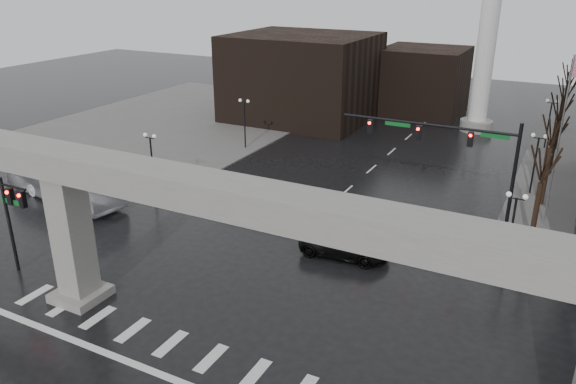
% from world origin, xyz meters
% --- Properties ---
extents(ground, '(160.00, 160.00, 0.00)m').
position_xyz_m(ground, '(0.00, 0.00, 0.00)').
color(ground, black).
rests_on(ground, ground).
extents(sidewalk_nw, '(28.00, 36.00, 0.15)m').
position_xyz_m(sidewalk_nw, '(-26.00, 36.00, 0.07)').
color(sidewalk_nw, '#605E5C').
rests_on(sidewalk_nw, ground).
extents(elevated_guideway, '(48.00, 2.60, 8.70)m').
position_xyz_m(elevated_guideway, '(1.26, 0.00, 6.88)').
color(elevated_guideway, gray).
rests_on(elevated_guideway, ground).
extents(building_far_left, '(16.00, 14.00, 10.00)m').
position_xyz_m(building_far_left, '(-14.00, 42.00, 5.00)').
color(building_far_left, black).
rests_on(building_far_left, ground).
extents(building_far_mid, '(10.00, 10.00, 8.00)m').
position_xyz_m(building_far_mid, '(-2.00, 52.00, 4.00)').
color(building_far_mid, black).
rests_on(building_far_mid, ground).
extents(smokestack, '(3.60, 3.60, 30.00)m').
position_xyz_m(smokestack, '(6.00, 46.00, 13.35)').
color(smokestack, silver).
rests_on(smokestack, ground).
extents(signal_mast_arm, '(12.12, 0.43, 8.00)m').
position_xyz_m(signal_mast_arm, '(8.99, 18.80, 5.83)').
color(signal_mast_arm, black).
rests_on(signal_mast_arm, ground).
extents(signal_left_pole, '(2.30, 0.30, 6.00)m').
position_xyz_m(signal_left_pole, '(-12.25, 0.50, 4.07)').
color(signal_left_pole, black).
rests_on(signal_left_pole, ground).
extents(flagpole_assembly, '(2.06, 0.12, 12.00)m').
position_xyz_m(flagpole_assembly, '(15.29, 22.00, 7.53)').
color(flagpole_assembly, silver).
rests_on(flagpole_assembly, ground).
extents(lamp_right_0, '(1.22, 0.32, 5.11)m').
position_xyz_m(lamp_right_0, '(13.50, 14.00, 3.47)').
color(lamp_right_0, black).
rests_on(lamp_right_0, ground).
extents(lamp_right_1, '(1.22, 0.32, 5.11)m').
position_xyz_m(lamp_right_1, '(13.50, 28.00, 3.47)').
color(lamp_right_1, black).
rests_on(lamp_right_1, ground).
extents(lamp_right_2, '(1.22, 0.32, 5.11)m').
position_xyz_m(lamp_right_2, '(13.50, 42.00, 3.47)').
color(lamp_right_2, black).
rests_on(lamp_right_2, ground).
extents(lamp_left_0, '(1.22, 0.32, 5.11)m').
position_xyz_m(lamp_left_0, '(-13.50, 14.00, 3.47)').
color(lamp_left_0, black).
rests_on(lamp_left_0, ground).
extents(lamp_left_1, '(1.22, 0.32, 5.11)m').
position_xyz_m(lamp_left_1, '(-13.50, 28.00, 3.47)').
color(lamp_left_1, black).
rests_on(lamp_left_1, ground).
extents(lamp_left_2, '(1.22, 0.32, 5.11)m').
position_xyz_m(lamp_left_2, '(-13.50, 42.00, 3.47)').
color(lamp_left_2, black).
rests_on(lamp_left_2, ground).
extents(tree_right_0, '(1.09, 1.58, 7.50)m').
position_xyz_m(tree_right_0, '(14.53, 18.02, 2.79)').
color(tree_right_0, black).
rests_on(tree_right_0, ground).
extents(tree_right_1, '(1.09, 1.61, 7.67)m').
position_xyz_m(tree_right_1, '(14.53, 26.02, 2.85)').
color(tree_right_1, black).
rests_on(tree_right_1, ground).
extents(tree_right_2, '(1.10, 1.63, 7.85)m').
position_xyz_m(tree_right_2, '(14.53, 34.02, 2.91)').
color(tree_right_2, black).
rests_on(tree_right_2, ground).
extents(tree_right_3, '(1.11, 1.66, 8.02)m').
position_xyz_m(tree_right_3, '(14.53, 42.02, 2.98)').
color(tree_right_3, black).
rests_on(tree_right_3, ground).
extents(tree_right_4, '(1.12, 1.69, 8.19)m').
position_xyz_m(tree_right_4, '(14.53, 50.02, 3.04)').
color(tree_right_4, black).
rests_on(tree_right_4, ground).
extents(pickup_truck, '(5.91, 3.10, 1.59)m').
position_xyz_m(pickup_truck, '(4.13, 11.39, 0.79)').
color(pickup_truck, black).
rests_on(pickup_truck, ground).
extents(city_bus, '(12.52, 4.81, 3.40)m').
position_xyz_m(city_bus, '(-19.33, 9.99, 1.70)').
color(city_bus, silver).
rests_on(city_bus, ground).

